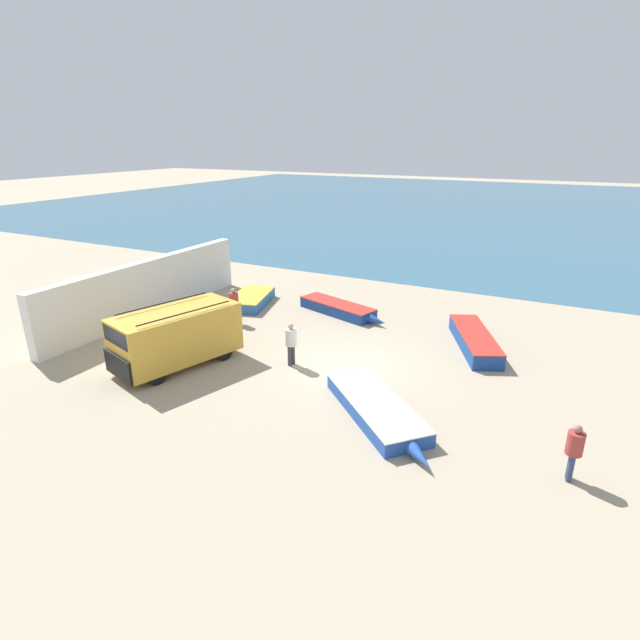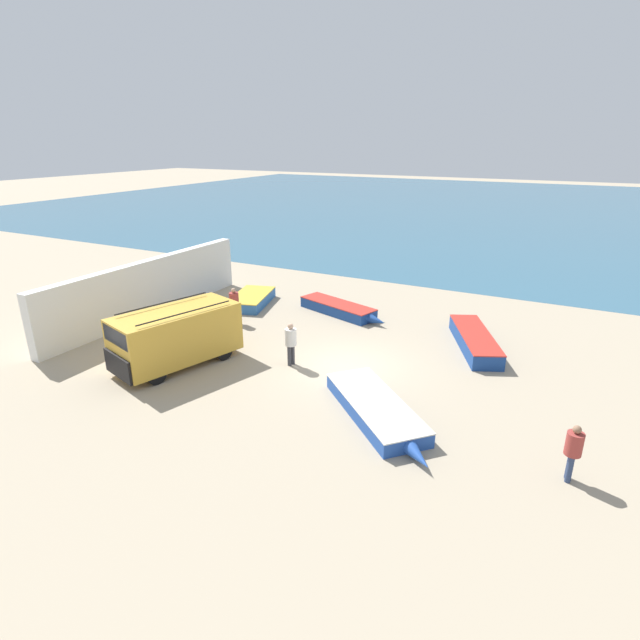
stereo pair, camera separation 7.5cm
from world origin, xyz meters
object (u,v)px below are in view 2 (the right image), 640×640
(fisherman_1, at_px, (573,448))
(fisherman_2, at_px, (291,340))
(parked_van, at_px, (176,335))
(fisherman_0, at_px, (234,302))
(fishing_rowboat_1, at_px, (340,309))
(fishing_rowboat_0, at_px, (473,338))
(fishing_rowboat_2, at_px, (377,409))
(fishing_rowboat_3, at_px, (252,299))

(fisherman_1, distance_m, fisherman_2, 10.19)
(parked_van, bearing_deg, fisherman_2, 133.38)
(fisherman_0, bearing_deg, fishing_rowboat_1, 172.95)
(fisherman_2, bearing_deg, fisherman_1, 2.07)
(fishing_rowboat_0, bearing_deg, parked_van, 101.96)
(fishing_rowboat_2, height_order, fishing_rowboat_3, fishing_rowboat_3)
(fisherman_2, bearing_deg, fishing_rowboat_3, 153.10)
(parked_van, relative_size, fisherman_2, 3.01)
(fishing_rowboat_0, xyz_separation_m, fishing_rowboat_3, (-11.53, 0.38, -0.05))
(fisherman_1, height_order, fisherman_2, fisherman_2)
(fisherman_0, xyz_separation_m, fisherman_1, (14.58, -5.54, -0.06))
(parked_van, bearing_deg, fisherman_0, -153.21)
(fishing_rowboat_2, bearing_deg, fisherman_2, -162.02)
(fishing_rowboat_0, height_order, fisherman_0, fisherman_0)
(fishing_rowboat_0, height_order, fisherman_2, fisherman_2)
(parked_van, relative_size, fisherman_0, 3.02)
(fishing_rowboat_1, bearing_deg, fisherman_2, -64.55)
(fisherman_0, distance_m, fisherman_1, 15.59)
(fishing_rowboat_1, xyz_separation_m, fisherman_0, (-3.91, -3.41, 0.75))
(fishing_rowboat_0, relative_size, fisherman_2, 3.21)
(fishing_rowboat_1, height_order, fisherman_2, fisherman_2)
(fisherman_0, height_order, fisherman_2, fisherman_2)
(fishing_rowboat_2, height_order, fisherman_1, fisherman_1)
(fishing_rowboat_3, distance_m, fisherman_2, 7.99)
(fishing_rowboat_1, height_order, fisherman_1, fisherman_1)
(parked_van, distance_m, fishing_rowboat_0, 12.12)
(fishing_rowboat_1, relative_size, fishing_rowboat_2, 1.08)
(fishing_rowboat_2, xyz_separation_m, fisherman_2, (-4.33, 2.05, 0.77))
(fishing_rowboat_1, xyz_separation_m, fisherman_2, (0.85, -6.24, 0.75))
(fishing_rowboat_0, height_order, fishing_rowboat_3, fishing_rowboat_0)
(fishing_rowboat_3, height_order, fisherman_0, fisherman_0)
(fishing_rowboat_1, height_order, fishing_rowboat_3, fishing_rowboat_3)
(fishing_rowboat_0, height_order, fishing_rowboat_1, fishing_rowboat_0)
(fishing_rowboat_2, height_order, fisherman_2, fisherman_2)
(fisherman_1, bearing_deg, fishing_rowboat_0, 110.98)
(parked_van, xyz_separation_m, fishing_rowboat_2, (8.23, -0.09, -0.96))
(parked_van, xyz_separation_m, fishing_rowboat_0, (9.75, 7.15, -0.89))
(fishing_rowboat_1, bearing_deg, fishing_rowboat_3, -154.34)
(fishing_rowboat_2, bearing_deg, parked_van, -137.29)
(parked_van, bearing_deg, fishing_rowboat_3, -150.02)
(fisherman_0, bearing_deg, fisherman_1, 111.02)
(fishing_rowboat_3, bearing_deg, fisherman_2, -150.25)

